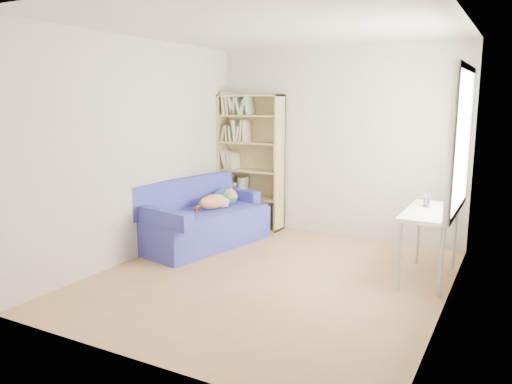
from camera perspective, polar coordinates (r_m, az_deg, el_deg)
ground at (r=5.44m, az=1.65°, el=-9.79°), size 4.00×4.00×0.00m
room_shell at (r=5.09m, az=2.93°, el=7.68°), size 3.54×4.04×2.62m
sofa at (r=6.59m, az=-6.11°, el=-3.21°), size 1.17×1.91×0.86m
bookshelf at (r=7.37m, az=-0.63°, el=2.84°), size 0.98×0.30×1.96m
desk at (r=5.54m, az=19.32°, el=-2.84°), size 0.50×1.08×0.75m
pen_cup at (r=5.66m, az=18.91°, el=-1.08°), size 0.08×0.08×0.15m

